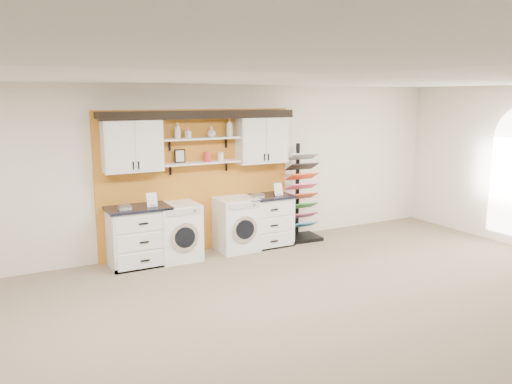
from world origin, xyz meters
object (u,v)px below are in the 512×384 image
base_cabinet_right (265,220)px  washer (178,231)px  dryer (236,224)px  base_cabinet_left (139,236)px  sample_rack (301,210)px

base_cabinet_right → washer: size_ratio=1.00×
washer → dryer: (1.05, 0.00, -0.00)m
base_cabinet_right → base_cabinet_left: bearing=-180.0°
base_cabinet_right → dryer: bearing=-179.7°
base_cabinet_left → base_cabinet_right: base_cabinet_left is taller
base_cabinet_right → dryer: (-0.58, -0.00, 0.00)m
base_cabinet_left → base_cabinet_right: 2.26m
base_cabinet_left → base_cabinet_right: (2.26, 0.00, -0.01)m
base_cabinet_left → dryer: size_ratio=1.05×
washer → sample_rack: bearing=1.0°
base_cabinet_right → washer: bearing=-179.9°
dryer → base_cabinet_right: bearing=0.3°
base_cabinet_left → sample_rack: (3.03, 0.04, 0.08)m
base_cabinet_right → sample_rack: bearing=2.8°
washer → base_cabinet_right: bearing=0.1°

